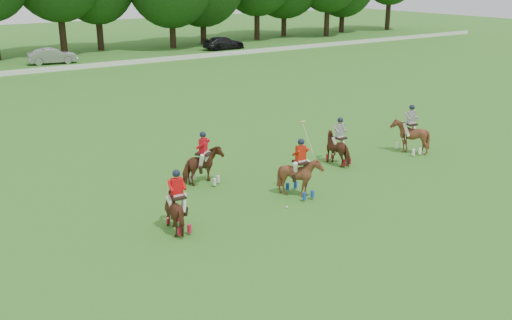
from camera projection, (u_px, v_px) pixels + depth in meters
ground at (302, 241)px, 18.41m from camera, size 180.00×180.00×0.00m
boundary_rail at (22, 72)px, 48.21m from camera, size 120.00×0.10×0.44m
car_mid at (53, 56)px, 53.64m from camera, size 4.60×2.22×1.45m
car_right at (224, 43)px, 63.67m from camera, size 4.86×1.98×1.41m
polo_red_a at (178, 209)px, 18.93m from camera, size 1.05×1.72×2.14m
polo_red_b at (204, 166)px, 23.11m from camera, size 1.94×1.89×2.21m
polo_red_c at (300, 176)px, 21.86m from camera, size 1.37×1.52×2.83m
polo_stripe_a at (339, 148)px, 25.56m from camera, size 1.06×1.73×2.15m
polo_stripe_b at (410, 136)px, 27.13m from camera, size 1.54×1.67×2.34m
polo_ball at (287, 207)px, 20.93m from camera, size 0.09×0.09×0.09m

